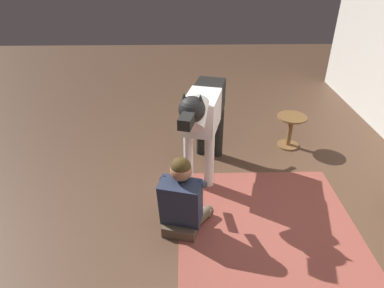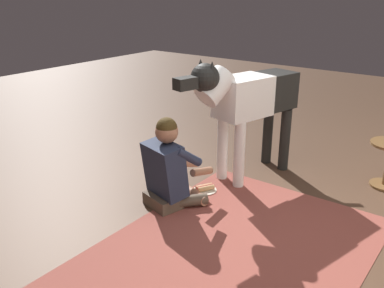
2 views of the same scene
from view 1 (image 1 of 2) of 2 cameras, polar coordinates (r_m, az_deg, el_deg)
ground_plane at (r=3.73m, az=8.73°, el=-13.87°), size 15.22×15.22×0.00m
area_rug at (r=3.61m, az=13.38°, el=-16.25°), size 2.52×1.87×0.01m
person_sitting_on_floor at (r=3.48m, az=-1.65°, el=-9.35°), size 0.69×0.58×0.87m
large_dog at (r=4.03m, az=1.86°, el=5.14°), size 1.67×0.61×1.33m
hot_dog_on_plate at (r=4.02m, az=0.03°, el=-9.10°), size 0.24×0.24×0.06m
round_side_table at (r=5.12m, az=16.07°, el=2.52°), size 0.42×0.42×0.48m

